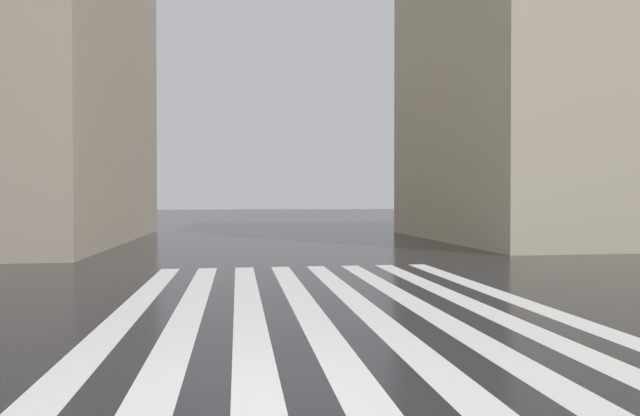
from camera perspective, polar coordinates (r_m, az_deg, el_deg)
The scene contains 2 objects.
ground_plane at distance 5.34m, azimuth -5.54°, elevation -19.88°, with size 220.00×220.00×0.00m, color black.
zebra_crossing at distance 9.33m, azimuth 2.06°, elevation -10.83°, with size 13.00×7.50×0.01m.
Camera 1 is at (-4.99, 0.26, 1.88)m, focal length 30.87 mm.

